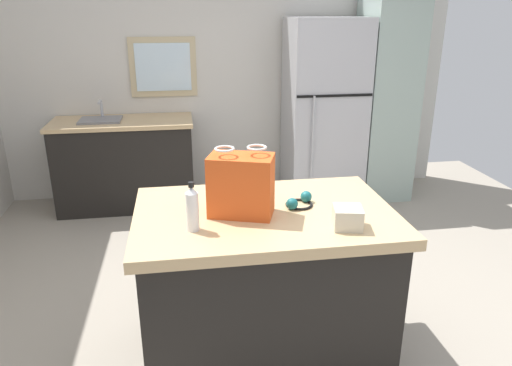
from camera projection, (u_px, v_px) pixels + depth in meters
ground at (275, 330)px, 3.08m from camera, size 6.41×6.41×0.00m
back_wall at (227, 75)px, 5.11m from camera, size 4.82×0.13×2.58m
kitchen_island at (264, 286)px, 2.71m from camera, size 1.38×0.92×0.94m
refrigerator at (324, 112)px, 4.99m from camera, size 0.77×0.72×1.88m
tall_cabinet at (385, 96)px, 5.04m from camera, size 0.52×0.64×2.18m
sink_counter at (125, 163)px, 4.89m from camera, size 1.39×0.62×1.10m
shopping_bag at (241, 185)px, 2.46m from camera, size 0.37×0.29×0.37m
small_box at (348, 218)px, 2.34m from camera, size 0.16×0.16×0.10m
bottle at (192, 209)px, 2.29m from camera, size 0.06×0.06×0.25m
ear_defenders at (299, 202)px, 2.61m from camera, size 0.21×0.21×0.06m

